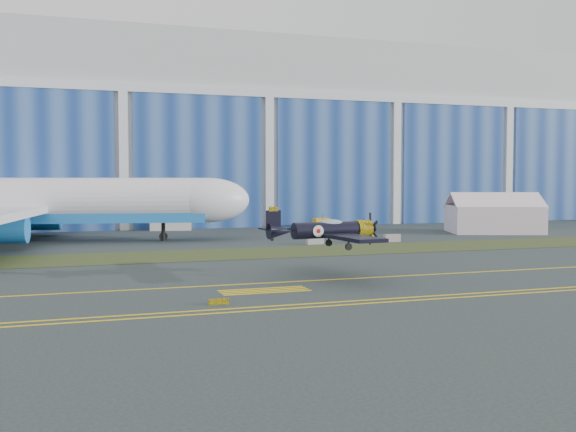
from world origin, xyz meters
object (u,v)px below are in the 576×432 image
object	(u,v)px
warbird	(326,230)
shipping_container	(171,221)
tug	(321,223)
tent	(494,212)
jetliner	(13,150)

from	to	relation	value
warbird	shipping_container	xyz separation A→B (m)	(-3.88, 50.66, -2.28)
shipping_container	tug	world-z (taller)	shipping_container
tent	tug	distance (m)	25.65
jetliner	warbird	bearing A→B (deg)	-47.04
warbird	shipping_container	bearing A→B (deg)	89.86
jetliner	shipping_container	world-z (taller)	jetliner
warbird	tug	bearing A→B (deg)	64.33
jetliner	tent	xyz separation A→B (m)	(62.03, -5.36, -7.95)
tug	shipping_container	bearing A→B (deg)	172.16
jetliner	tug	distance (m)	45.80
warbird	jetliner	xyz separation A→B (m)	(-24.12, 37.24, 7.20)
tent	jetliner	bearing A→B (deg)	-164.85
warbird	tug	size ratio (longest dim) A/B	5.40
tent	tug	size ratio (longest dim) A/B	5.97
warbird	jetliner	bearing A→B (deg)	118.40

